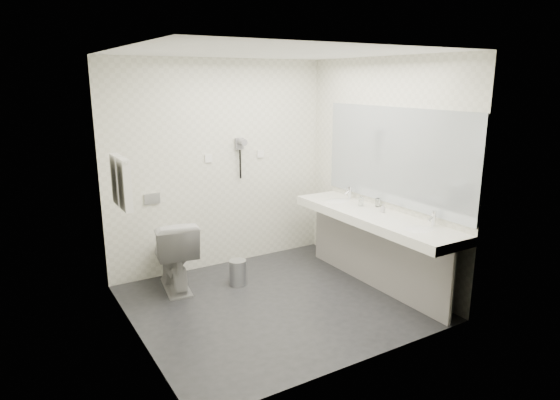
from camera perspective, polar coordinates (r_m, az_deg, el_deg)
floor at (r=5.15m, az=-0.58°, el=-11.97°), size 2.80×2.80×0.00m
ceiling at (r=4.64m, az=-0.66°, el=17.01°), size 2.80×2.80×0.00m
wall_back at (r=5.88m, az=-7.08°, el=4.04°), size 2.80×0.00×2.80m
wall_front at (r=3.71m, az=9.62°, el=-1.95°), size 2.80×0.00×2.80m
wall_left at (r=4.23m, az=-17.21°, el=-0.43°), size 0.00×2.60×2.60m
wall_right at (r=5.57m, az=11.92°, el=3.29°), size 0.00×2.60×2.60m
vanity_counter at (r=5.35m, az=10.96°, el=-2.07°), size 0.55×2.20×0.10m
vanity_panel at (r=5.49m, az=10.95°, el=-6.29°), size 0.03×2.15×0.75m
vanity_post_near at (r=4.86m, az=19.52°, el=-9.66°), size 0.06×0.06×0.75m
vanity_post_far at (r=6.27m, az=4.82°, el=-3.49°), size 0.06×0.06×0.75m
mirror at (r=5.38m, az=13.35°, el=5.01°), size 0.02×2.20×1.05m
basin_near at (r=4.90m, az=16.05°, el=-3.45°), size 0.40×0.31×0.05m
basin_far at (r=5.82m, az=6.72°, el=-0.23°), size 0.40×0.31×0.05m
faucet_near at (r=5.01m, az=17.65°, el=-2.09°), size 0.04×0.04×0.15m
faucet_far at (r=5.91m, az=8.24°, el=0.85°), size 0.04×0.04×0.15m
soap_bottle_a at (r=5.37m, az=11.99°, el=-0.97°), size 0.05×0.05×0.09m
glass_left at (r=5.61m, az=11.42°, el=-0.29°), size 0.05×0.05×0.10m
glass_right at (r=5.60m, az=9.50°, el=-0.17°), size 0.07×0.07×0.11m
toilet at (r=5.47m, az=-12.42°, el=-6.19°), size 0.56×0.85×0.80m
flush_plate at (r=5.64m, az=-14.82°, el=0.14°), size 0.18×0.02×0.12m
pedal_bin at (r=5.54m, az=-4.99°, el=-8.56°), size 0.25×0.25×0.27m
bin_lid at (r=5.49m, az=-5.02°, el=-7.17°), size 0.19×0.19×0.02m
towel_rail at (r=4.70m, az=-18.54°, el=4.63°), size 0.02×0.62×0.02m
towel_near at (r=4.61m, az=-17.82°, el=1.72°), size 0.07×0.24×0.48m
towel_far at (r=4.88m, az=-18.60°, el=2.31°), size 0.07×0.24×0.48m
dryer_cradle at (r=5.92m, az=-4.81°, el=6.62°), size 0.10×0.04×0.14m
dryer_barrel at (r=5.85m, az=-4.51°, el=6.84°), size 0.08×0.14×0.08m
dryer_cord at (r=5.94m, az=-4.69°, el=4.21°), size 0.02×0.02×0.35m
switch_plate_a at (r=5.79m, az=-8.41°, el=4.86°), size 0.09×0.02×0.09m
switch_plate_b at (r=6.09m, az=-2.32°, el=5.45°), size 0.09×0.02×0.09m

